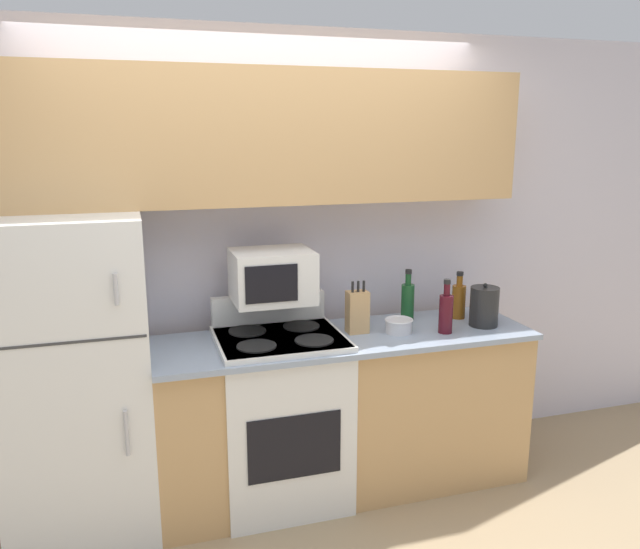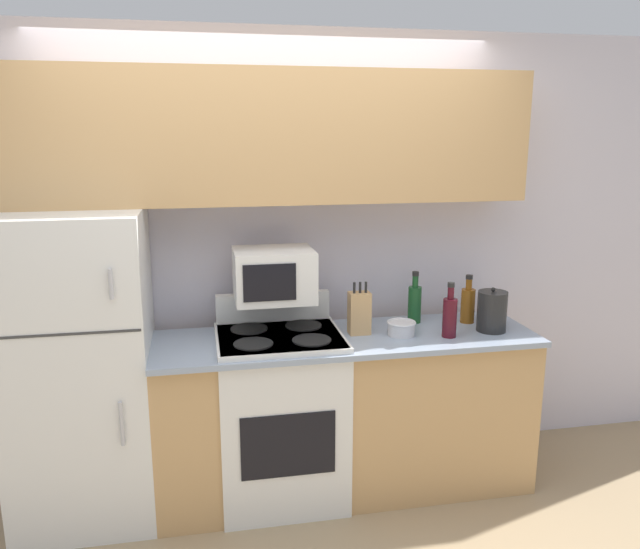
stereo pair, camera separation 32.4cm
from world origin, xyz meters
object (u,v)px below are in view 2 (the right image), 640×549
(microwave, at_px, (274,275))
(bottle_wine_red, at_px, (450,316))
(bowl, at_px, (401,328))
(bottle_whiskey, at_px, (468,304))
(stove, at_px, (281,414))
(kettle, at_px, (492,311))
(refrigerator, at_px, (82,368))
(bottle_wine_green, at_px, (415,303))
(knife_block, at_px, (359,313))
(bottle_soy_sauce, at_px, (494,312))

(microwave, xyz_separation_m, bottle_wine_red, (0.91, -0.23, -0.21))
(bowl, relative_size, bottle_whiskey, 0.56)
(stove, distance_m, kettle, 1.29)
(refrigerator, distance_m, stove, 1.07)
(bottle_whiskey, relative_size, bottle_wine_red, 0.93)
(bowl, height_order, kettle, kettle)
(kettle, bearing_deg, microwave, 171.56)
(refrigerator, xyz_separation_m, bottle_wine_green, (1.82, 0.10, 0.22))
(refrigerator, relative_size, microwave, 3.83)
(microwave, distance_m, knife_block, 0.51)
(refrigerator, distance_m, microwave, 1.09)
(stove, relative_size, bottle_wine_green, 3.67)
(stove, xyz_separation_m, bottle_whiskey, (1.11, 0.10, 0.54))
(bottle_wine_red, bearing_deg, bottle_whiskey, 47.73)
(knife_block, distance_m, bottle_wine_green, 0.39)
(bottle_wine_red, height_order, bottle_wine_green, same)
(bottle_wine_red, bearing_deg, microwave, 166.02)
(kettle, bearing_deg, bottle_whiskey, 110.02)
(bottle_wine_red, bearing_deg, refrigerator, 174.38)
(knife_block, relative_size, kettle, 1.18)
(kettle, bearing_deg, bottle_wine_red, -169.06)
(bottle_soy_sauce, bearing_deg, bottle_wine_green, 164.57)
(microwave, distance_m, bowl, 0.75)
(bottle_wine_green, bearing_deg, refrigerator, -176.95)
(stove, height_order, bowl, stove)
(bottle_soy_sauce, bearing_deg, refrigerator, 179.43)
(refrigerator, distance_m, bottle_wine_green, 1.84)
(stove, bearing_deg, bowl, -4.30)
(stove, bearing_deg, refrigerator, 176.32)
(stove, height_order, microwave, microwave)
(stove, distance_m, bottle_soy_sauce, 1.34)
(knife_block, bearing_deg, microwave, 169.89)
(bottle_whiskey, bearing_deg, bottle_soy_sauce, -24.55)
(microwave, distance_m, kettle, 1.22)
(bottle_whiskey, distance_m, bottle_wine_green, 0.31)
(bottle_whiskey, xyz_separation_m, bottle_wine_red, (-0.21, -0.23, 0.01))
(microwave, relative_size, bottle_whiskey, 1.50)
(refrigerator, bearing_deg, bottle_soy_sauce, -0.57)
(bottle_whiskey, relative_size, kettle, 1.13)
(refrigerator, distance_m, bottle_wine_red, 1.94)
(refrigerator, bearing_deg, bottle_whiskey, 1.02)
(bottle_wine_green, distance_m, kettle, 0.43)
(knife_block, xyz_separation_m, kettle, (0.73, -0.09, -0.01))
(bottle_whiskey, bearing_deg, microwave, 179.93)
(refrigerator, relative_size, bottle_soy_sauce, 8.97)
(microwave, bearing_deg, kettle, -8.44)
(bottle_whiskey, xyz_separation_m, bottle_soy_sauce, (0.13, -0.06, -0.04))
(stove, distance_m, microwave, 0.76)
(microwave, bearing_deg, stove, -83.29)
(bowl, xyz_separation_m, bottle_wine_green, (0.15, 0.21, 0.08))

